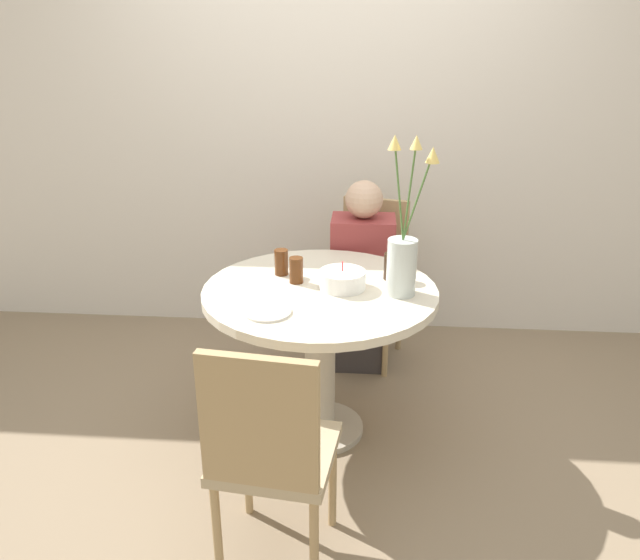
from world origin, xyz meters
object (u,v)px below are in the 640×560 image
chair_left_flank (370,270)px  side_plate (267,312)px  birthday_cake (342,280)px  flower_vase (403,254)px  chair_far_back (269,448)px  drink_glass_2 (281,262)px  drink_glass_0 (392,266)px  drink_glass_1 (296,270)px  person_boy (362,283)px

chair_left_flank → side_plate: chair_left_flank is taller
birthday_cake → side_plate: bearing=-135.5°
chair_left_flank → flower_vase: 0.96m
chair_far_back → drink_glass_2: size_ratio=7.64×
flower_vase → chair_left_flank: bearing=98.8°
side_plate → drink_glass_0: (0.51, 0.41, 0.06)m
chair_far_back → side_plate: chair_far_back is taller
drink_glass_0 → drink_glass_1: (-0.43, -0.08, -0.00)m
drink_glass_2 → person_boy: bearing=53.8°
drink_glass_2 → person_boy: size_ratio=0.11×
flower_vase → side_plate: size_ratio=3.56×
flower_vase → drink_glass_1: bearing=167.9°
chair_left_flank → person_boy: person_boy is taller
side_plate → drink_glass_1: drink_glass_1 is taller
person_boy → drink_glass_0: bearing=-75.2°
chair_left_flank → drink_glass_2: size_ratio=7.64×
chair_left_flank → flower_vase: (0.13, -0.86, 0.41)m
chair_far_back → person_boy: (0.28, 1.51, -0.01)m
chair_far_back → drink_glass_0: (0.42, 0.98, 0.29)m
chair_left_flank → birthday_cake: (-0.12, -0.81, 0.26)m
chair_left_flank → person_boy: 0.16m
drink_glass_1 → birthday_cake: bearing=-13.5°
birthday_cake → drink_glass_2: size_ratio=1.70×
birthday_cake → drink_glass_2: bearing=153.5°
chair_left_flank → person_boy: size_ratio=0.85×
drink_glass_0 → side_plate: bearing=-141.2°
drink_glass_2 → person_boy: (0.37, 0.51, -0.30)m
chair_left_flank → chair_far_back: bearing=-85.9°
side_plate → birthday_cake: bearing=44.5°
side_plate → drink_glass_2: (-0.00, 0.43, 0.06)m
birthday_cake → drink_glass_1: (-0.21, 0.05, 0.02)m
flower_vase → person_boy: size_ratio=0.64×
drink_glass_0 → drink_glass_2: size_ratio=1.02×
chair_left_flank → flower_vase: flower_vase is taller
flower_vase → drink_glass_1: 0.49m
birthday_cake → side_plate: 0.41m
side_plate → person_boy: (0.37, 0.94, -0.24)m
chair_left_flank → chair_far_back: same height
birthday_cake → drink_glass_2: (-0.29, 0.14, 0.02)m
chair_far_back → drink_glass_1: chair_far_back is taller
chair_left_flank → birthday_cake: 0.86m
drink_glass_0 → drink_glass_2: drink_glass_0 is taller
drink_glass_1 → flower_vase: bearing=-12.1°
chair_far_back → flower_vase: flower_vase is taller
drink_glass_0 → birthday_cake: bearing=-150.3°
birthday_cake → person_boy: person_boy is taller
drink_glass_0 → person_boy: bearing=104.8°
side_plate → drink_glass_1: size_ratio=1.64×
chair_far_back → flower_vase: size_ratio=1.34×
side_plate → person_boy: person_boy is taller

